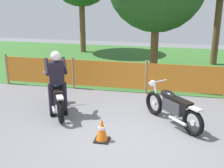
{
  "coord_description": "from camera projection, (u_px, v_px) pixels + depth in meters",
  "views": [
    {
      "loc": [
        0.73,
        -5.83,
        3.16
      ],
      "look_at": [
        -0.66,
        0.97,
        0.9
      ],
      "focal_mm": 47.51,
      "sensor_mm": 36.0,
      "label": 1
    }
  ],
  "objects": [
    {
      "name": "barrier_fence",
      "position": [
        146.0,
        77.0,
        9.15
      ],
      "size": [
        9.53,
        0.08,
        1.05
      ],
      "color": "#997547",
      "rests_on": "ground"
    },
    {
      "name": "motorcycle_lead",
      "position": [
        172.0,
        106.0,
        7.08
      ],
      "size": [
        1.42,
        1.53,
        0.94
      ],
      "rotation": [
        0.0,
        0.0,
        2.32
      ],
      "color": "black",
      "rests_on": "ground"
    },
    {
      "name": "rider_trailing",
      "position": [
        57.0,
        81.0,
        7.48
      ],
      "size": [
        0.7,
        0.71,
        1.69
      ],
      "rotation": [
        0.0,
        0.0,
        2.05
      ],
      "color": "black",
      "rests_on": "ground"
    },
    {
      "name": "traffic_cone",
      "position": [
        102.0,
        130.0,
        6.35
      ],
      "size": [
        0.32,
        0.32,
        0.53
      ],
      "color": "black",
      "rests_on": "ground"
    },
    {
      "name": "grass_verge",
      "position": [
        154.0,
        64.0,
        12.91
      ],
      "size": [
        24.0,
        7.72,
        0.01
      ],
      "primitive_type": "cube",
      "color": "#386B2D",
      "rests_on": "ground"
    },
    {
      "name": "ground",
      "position": [
        133.0,
        138.0,
        6.55
      ],
      "size": [
        24.0,
        24.0,
        0.02
      ],
      "primitive_type": "cube",
      "color": "slate"
    },
    {
      "name": "motorcycle_trailing",
      "position": [
        57.0,
        95.0,
        7.8
      ],
      "size": [
        1.07,
        1.87,
        0.97
      ],
      "rotation": [
        0.0,
        0.0,
        2.05
      ],
      "color": "black",
      "rests_on": "ground"
    }
  ]
}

